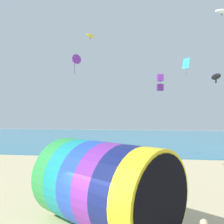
{
  "coord_description": "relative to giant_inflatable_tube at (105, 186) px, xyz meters",
  "views": [
    {
      "loc": [
        2.27,
        -7.55,
        4.66
      ],
      "look_at": [
        0.54,
        4.32,
        4.69
      ],
      "focal_mm": 40.0,
      "sensor_mm": 36.0,
      "label": 1
    }
  ],
  "objects": [
    {
      "name": "bystander_mid_beach",
      "position": [
        1.12,
        6.51,
        -0.86
      ],
      "size": [
        0.38,
        0.26,
        1.71
      ],
      "color": "black",
      "rests_on": "ground"
    },
    {
      "name": "kite_yellow_parafoil",
      "position": [
        -3.43,
        11.9,
        9.82
      ],
      "size": [
        0.84,
        0.92,
        0.48
      ],
      "color": "yellow"
    },
    {
      "name": "giant_inflatable_tube",
      "position": [
        0.0,
        0.0,
        0.0
      ],
      "size": [
        6.42,
        5.94,
        3.46
      ],
      "color": "green",
      "rests_on": "ground"
    },
    {
      "name": "kite_purple_delta",
      "position": [
        -4.49,
        10.58,
        7.37
      ],
      "size": [
        1.21,
        1.22,
        1.57
      ],
      "color": "purple"
    },
    {
      "name": "bystander_far_left",
      "position": [
        -5.66,
        9.71,
        -0.81
      ],
      "size": [
        0.34,
        0.42,
        1.78
      ],
      "color": "#726651",
      "rests_on": "ground"
    },
    {
      "name": "kite_purple_box",
      "position": [
        2.61,
        9.71,
        5.25
      ],
      "size": [
        0.52,
        0.52,
        1.33
      ],
      "color": "purple"
    },
    {
      "name": "kite_white_parafoil",
      "position": [
        8.4,
        14.21,
        12.25
      ],
      "size": [
        1.34,
        0.68,
        0.64
      ],
      "color": "white"
    },
    {
      "name": "kite_black_parafoil",
      "position": [
        5.43,
        4.67,
        4.93
      ],
      "size": [
        0.57,
        1.08,
        0.57
      ],
      "color": "black"
    },
    {
      "name": "kite_cyan_diamond",
      "position": [
        5.11,
        13.47,
        7.37
      ],
      "size": [
        0.67,
        0.64,
        1.65
      ],
      "color": "#2DB2C6"
    },
    {
      "name": "sea",
      "position": [
        -0.56,
        35.71,
        -1.68
      ],
      "size": [
        120.0,
        40.0,
        0.1
      ],
      "primitive_type": "cube",
      "color": "teal",
      "rests_on": "ground"
    }
  ]
}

